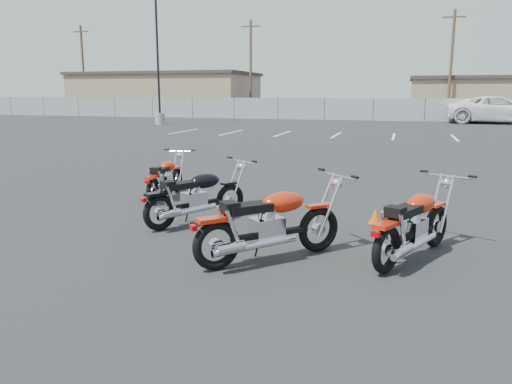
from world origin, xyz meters
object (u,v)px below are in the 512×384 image
(motorcycle_front_red, at_px, (166,178))
(motorcycle_third_red, at_px, (270,224))
(motorcycle_rear_red, at_px, (414,224))
(white_van, at_px, (499,102))
(motorcycle_second_black, at_px, (196,196))

(motorcycle_front_red, xyz_separation_m, motorcycle_third_red, (3.28, -3.40, 0.09))
(motorcycle_third_red, xyz_separation_m, motorcycle_rear_red, (1.89, 0.62, -0.03))
(motorcycle_front_red, distance_m, white_van, 33.09)
(motorcycle_third_red, bearing_deg, motorcycle_front_red, 133.94)
(motorcycle_second_black, xyz_separation_m, white_van, (9.99, 32.84, 1.11))
(motorcycle_front_red, xyz_separation_m, motorcycle_rear_red, (5.16, -2.78, 0.06))
(motorcycle_third_red, xyz_separation_m, white_van, (8.24, 34.40, 1.06))
(white_van, bearing_deg, motorcycle_rear_red, 170.64)
(motorcycle_front_red, relative_size, motorcycle_second_black, 0.97)
(motorcycle_second_black, xyz_separation_m, motorcycle_third_red, (1.76, -1.56, 0.04))
(motorcycle_third_red, distance_m, motorcycle_rear_red, 1.99)
(motorcycle_second_black, height_order, motorcycle_rear_red, motorcycle_rear_red)
(motorcycle_front_red, bearing_deg, motorcycle_rear_red, -28.26)
(motorcycle_second_black, distance_m, white_van, 34.34)
(motorcycle_second_black, xyz_separation_m, motorcycle_rear_red, (3.64, -0.94, 0.01))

